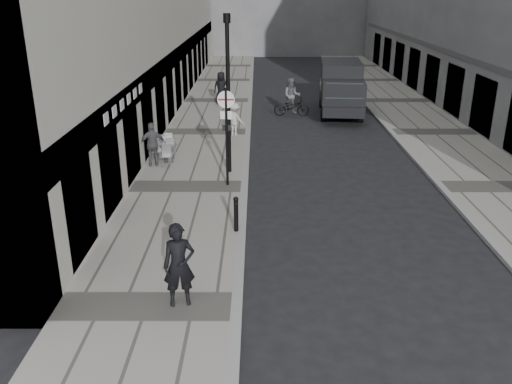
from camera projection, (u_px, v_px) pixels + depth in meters
sidewalk at (207, 133)px, 26.32m from camera, size 4.00×60.00×0.12m
far_sidewalk at (433, 133)px, 26.30m from camera, size 4.00×60.00×0.12m
walking_man at (179, 265)px, 11.77m from camera, size 0.79×0.61×1.92m
sign_post at (226, 124)px, 18.51m from camera, size 0.59×0.09×3.45m
lamppost at (228, 88)px, 19.52m from camera, size 0.26×0.26×5.75m
bollard_near at (236, 215)px, 15.51m from camera, size 0.13×0.13×0.98m
bollard_far at (236, 217)px, 15.52m from camera, size 0.11×0.11×0.86m
panel_van at (341, 86)px, 29.96m from camera, size 2.70×6.07×2.78m
cyclist at (292, 101)px, 29.63m from camera, size 1.95×0.76×2.08m
pedestrian_a at (153, 145)px, 20.98m from camera, size 1.09×0.66×1.74m
pedestrian_b at (235, 119)px, 25.37m from camera, size 1.14×0.98×1.53m
pedestrian_c at (221, 88)px, 31.99m from camera, size 1.03×0.77×1.91m
cafe_table_near at (169, 152)px, 21.58m from camera, size 0.67×1.52×0.87m
cafe_table_mid at (167, 146)px, 22.38m from camera, size 0.68×1.54×0.87m
cafe_table_far at (159, 147)px, 22.20m from camera, size 0.67×1.51×0.86m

